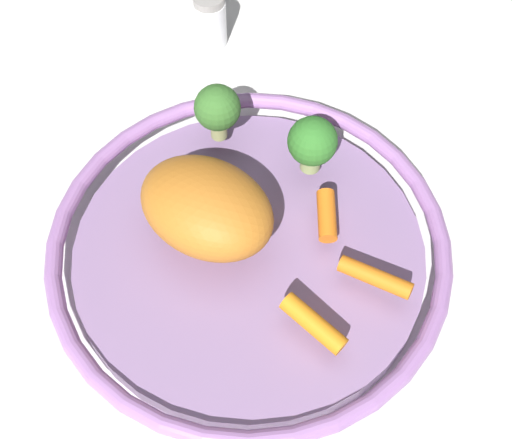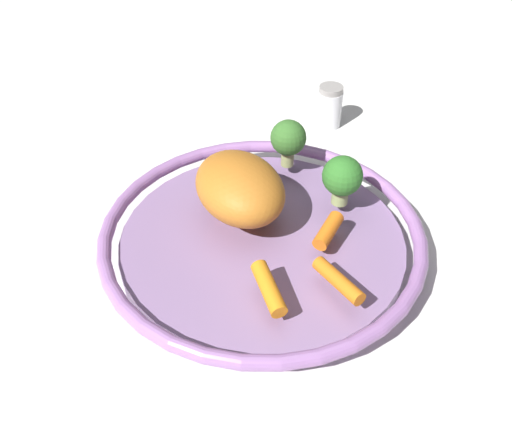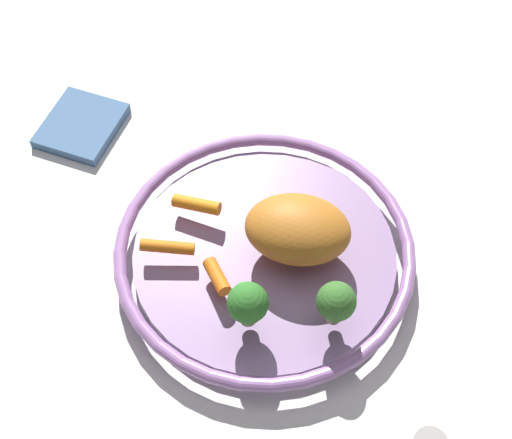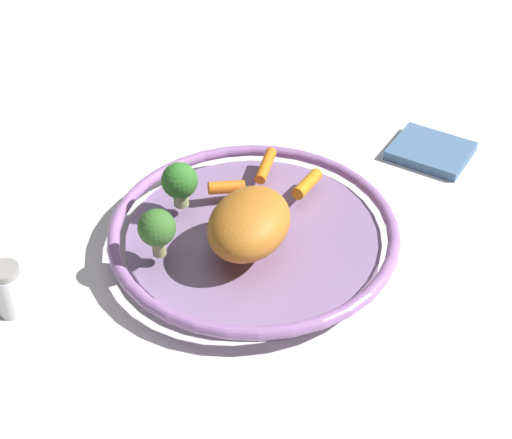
{
  "view_description": "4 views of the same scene",
  "coord_description": "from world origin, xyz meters",
  "px_view_note": "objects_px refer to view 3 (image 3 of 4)",
  "views": [
    {
      "loc": [
        -0.3,
        -0.07,
        0.54
      ],
      "look_at": [
        0.02,
        -0.0,
        0.05
      ],
      "focal_mm": 48.55,
      "sensor_mm": 36.0,
      "label": 1
    },
    {
      "loc": [
        -0.35,
        -0.28,
        0.43
      ],
      "look_at": [
        -0.02,
        -0.01,
        0.06
      ],
      "focal_mm": 39.1,
      "sensor_mm": 36.0,
      "label": 2
    },
    {
      "loc": [
        0.47,
        -0.12,
        0.79
      ],
      "look_at": [
        -0.02,
        -0.0,
        0.06
      ],
      "focal_mm": 54.34,
      "sensor_mm": 36.0,
      "label": 3
    },
    {
      "loc": [
        0.02,
        0.65,
        0.58
      ],
      "look_at": [
        -0.0,
        0.02,
        0.06
      ],
      "focal_mm": 49.56,
      "sensor_mm": 36.0,
      "label": 4
    }
  ],
  "objects_px": {
    "serving_bowl": "(264,254)",
    "broccoli_floret_large": "(248,304)",
    "broccoli_floret_small": "(336,302)",
    "roast_chicken_piece": "(298,229)",
    "dish_towel": "(81,126)",
    "baby_carrot_back": "(167,247)",
    "baby_carrot_near_rim": "(196,204)",
    "baby_carrot_left": "(217,276)"
  },
  "relations": [
    {
      "from": "serving_bowl",
      "to": "broccoli_floret_large",
      "type": "xyz_separation_m",
      "value": [
        0.09,
        -0.04,
        0.05
      ]
    },
    {
      "from": "serving_bowl",
      "to": "broccoli_floret_small",
      "type": "xyz_separation_m",
      "value": [
        0.11,
        0.05,
        0.05
      ]
    },
    {
      "from": "roast_chicken_piece",
      "to": "dish_towel",
      "type": "height_order",
      "value": "roast_chicken_piece"
    },
    {
      "from": "serving_bowl",
      "to": "roast_chicken_piece",
      "type": "height_order",
      "value": "roast_chicken_piece"
    },
    {
      "from": "baby_carrot_back",
      "to": "broccoli_floret_large",
      "type": "bearing_deg",
      "value": 32.9
    },
    {
      "from": "serving_bowl",
      "to": "baby_carrot_back",
      "type": "distance_m",
      "value": 0.11
    },
    {
      "from": "serving_bowl",
      "to": "baby_carrot_near_rim",
      "type": "height_order",
      "value": "baby_carrot_near_rim"
    },
    {
      "from": "serving_bowl",
      "to": "baby_carrot_near_rim",
      "type": "bearing_deg",
      "value": -136.84
    },
    {
      "from": "baby_carrot_near_rim",
      "to": "broccoli_floret_small",
      "type": "xyz_separation_m",
      "value": [
        0.18,
        0.12,
        0.03
      ]
    },
    {
      "from": "roast_chicken_piece",
      "to": "broccoli_floret_large",
      "type": "relative_size",
      "value": 2.05
    },
    {
      "from": "baby_carrot_near_rim",
      "to": "baby_carrot_left",
      "type": "distance_m",
      "value": 0.1
    },
    {
      "from": "serving_bowl",
      "to": "roast_chicken_piece",
      "type": "xyz_separation_m",
      "value": [
        0.01,
        0.04,
        0.05
      ]
    },
    {
      "from": "baby_carrot_back",
      "to": "baby_carrot_left",
      "type": "relative_size",
      "value": 1.35
    },
    {
      "from": "baby_carrot_back",
      "to": "baby_carrot_left",
      "type": "xyz_separation_m",
      "value": [
        0.05,
        0.05,
        0.0
      ]
    },
    {
      "from": "baby_carrot_near_rim",
      "to": "dish_towel",
      "type": "relative_size",
      "value": 0.54
    },
    {
      "from": "baby_carrot_near_rim",
      "to": "broccoli_floret_large",
      "type": "bearing_deg",
      "value": 9.39
    },
    {
      "from": "serving_bowl",
      "to": "dish_towel",
      "type": "height_order",
      "value": "serving_bowl"
    },
    {
      "from": "serving_bowl",
      "to": "broccoli_floret_small",
      "type": "bearing_deg",
      "value": 24.77
    },
    {
      "from": "serving_bowl",
      "to": "baby_carrot_back",
      "type": "height_order",
      "value": "baby_carrot_back"
    },
    {
      "from": "baby_carrot_left",
      "to": "dish_towel",
      "type": "height_order",
      "value": "baby_carrot_left"
    },
    {
      "from": "serving_bowl",
      "to": "dish_towel",
      "type": "distance_m",
      "value": 0.32
    },
    {
      "from": "broccoli_floret_large",
      "to": "serving_bowl",
      "type": "bearing_deg",
      "value": 155.67
    },
    {
      "from": "baby_carrot_near_rim",
      "to": "broccoli_floret_small",
      "type": "distance_m",
      "value": 0.22
    },
    {
      "from": "baby_carrot_left",
      "to": "roast_chicken_piece",
      "type": "bearing_deg",
      "value": 104.73
    },
    {
      "from": "broccoli_floret_large",
      "to": "dish_towel",
      "type": "xyz_separation_m",
      "value": [
        -0.35,
        -0.15,
        -0.06
      ]
    },
    {
      "from": "broccoli_floret_small",
      "to": "serving_bowl",
      "type": "bearing_deg",
      "value": -155.23
    },
    {
      "from": "baby_carrot_left",
      "to": "broccoli_floret_small",
      "type": "relative_size",
      "value": 0.76
    },
    {
      "from": "roast_chicken_piece",
      "to": "baby_carrot_left",
      "type": "bearing_deg",
      "value": -75.27
    },
    {
      "from": "roast_chicken_piece",
      "to": "baby_carrot_back",
      "type": "bearing_deg",
      "value": -100.01
    },
    {
      "from": "broccoli_floret_large",
      "to": "baby_carrot_back",
      "type": "bearing_deg",
      "value": -147.1
    },
    {
      "from": "broccoli_floret_small",
      "to": "broccoli_floret_large",
      "type": "xyz_separation_m",
      "value": [
        -0.02,
        -0.09,
        -0.0
      ]
    },
    {
      "from": "dish_towel",
      "to": "broccoli_floret_small",
      "type": "bearing_deg",
      "value": 32.81
    },
    {
      "from": "roast_chicken_piece",
      "to": "baby_carrot_back",
      "type": "distance_m",
      "value": 0.15
    },
    {
      "from": "roast_chicken_piece",
      "to": "broccoli_floret_large",
      "type": "distance_m",
      "value": 0.11
    },
    {
      "from": "roast_chicken_piece",
      "to": "baby_carrot_left",
      "type": "xyz_separation_m",
      "value": [
        0.03,
        -0.1,
        -0.02
      ]
    },
    {
      "from": "broccoli_floret_small",
      "to": "broccoli_floret_large",
      "type": "relative_size",
      "value": 1.02
    },
    {
      "from": "broccoli_floret_large",
      "to": "dish_towel",
      "type": "bearing_deg",
      "value": -156.93
    },
    {
      "from": "serving_bowl",
      "to": "baby_carrot_back",
      "type": "xyz_separation_m",
      "value": [
        -0.02,
        -0.11,
        0.02
      ]
    },
    {
      "from": "broccoli_floret_small",
      "to": "dish_towel",
      "type": "distance_m",
      "value": 0.45
    },
    {
      "from": "roast_chicken_piece",
      "to": "baby_carrot_near_rim",
      "type": "xyz_separation_m",
      "value": [
        -0.08,
        -0.1,
        -0.02
      ]
    },
    {
      "from": "roast_chicken_piece",
      "to": "baby_carrot_near_rim",
      "type": "distance_m",
      "value": 0.13
    },
    {
      "from": "baby_carrot_near_rim",
      "to": "dish_towel",
      "type": "height_order",
      "value": "baby_carrot_near_rim"
    }
  ]
}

